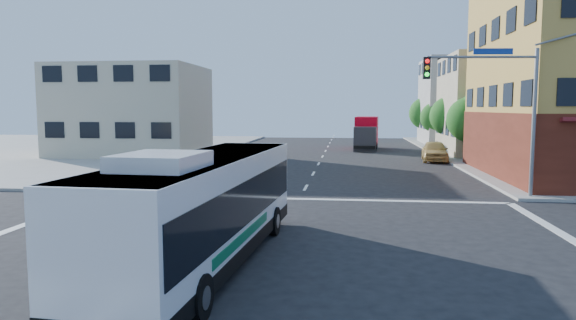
# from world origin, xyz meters

# --- Properties ---
(ground) EXTENTS (120.00, 120.00, 0.00)m
(ground) POSITION_xyz_m (0.00, 0.00, 0.00)
(ground) COLOR black
(ground) RESTS_ON ground
(building_east_near) EXTENTS (12.06, 10.06, 9.00)m
(building_east_near) POSITION_xyz_m (16.98, 33.98, 4.51)
(building_east_near) COLOR #BBAE8F
(building_east_near) RESTS_ON ground
(building_east_far) EXTENTS (12.06, 10.06, 10.00)m
(building_east_far) POSITION_xyz_m (16.98, 47.98, 5.01)
(building_east_far) COLOR #ADADA7
(building_east_far) RESTS_ON ground
(building_west) EXTENTS (12.06, 10.06, 8.00)m
(building_west) POSITION_xyz_m (-17.02, 29.98, 4.01)
(building_west) COLOR #BEB69D
(building_west) RESTS_ON ground
(signal_mast_ne) EXTENTS (7.91, 1.13, 8.07)m
(signal_mast_ne) POSITION_xyz_m (9.08, 10.62, 4.98)
(signal_mast_ne) COLOR slate
(signal_mast_ne) RESTS_ON ground
(street_tree_a) EXTENTS (3.60, 3.60, 5.53)m
(street_tree_a) POSITION_xyz_m (11.90, 27.92, 3.59)
(street_tree_a) COLOR #3D2816
(street_tree_a) RESTS_ON ground
(street_tree_b) EXTENTS (3.80, 3.80, 5.79)m
(street_tree_b) POSITION_xyz_m (11.90, 35.92, 3.75)
(street_tree_b) COLOR #3D2816
(street_tree_b) RESTS_ON ground
(street_tree_c) EXTENTS (3.40, 3.40, 5.29)m
(street_tree_c) POSITION_xyz_m (11.90, 43.92, 3.46)
(street_tree_c) COLOR #3D2816
(street_tree_c) RESTS_ON ground
(street_tree_d) EXTENTS (4.00, 4.00, 6.03)m
(street_tree_d) POSITION_xyz_m (11.90, 51.92, 3.88)
(street_tree_d) COLOR #3D2816
(street_tree_d) RESTS_ON ground
(transit_bus) EXTENTS (3.11, 11.27, 3.30)m
(transit_bus) POSITION_xyz_m (-1.54, -0.96, 1.61)
(transit_bus) COLOR black
(transit_bus) RESTS_ON ground
(box_truck) EXTENTS (2.75, 7.63, 3.37)m
(box_truck) POSITION_xyz_m (4.10, 39.35, 1.63)
(box_truck) COLOR #28272C
(box_truck) RESTS_ON ground
(parked_car) EXTENTS (2.43, 5.02, 1.65)m
(parked_car) POSITION_xyz_m (9.18, 28.05, 0.83)
(parked_car) COLOR tan
(parked_car) RESTS_ON ground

